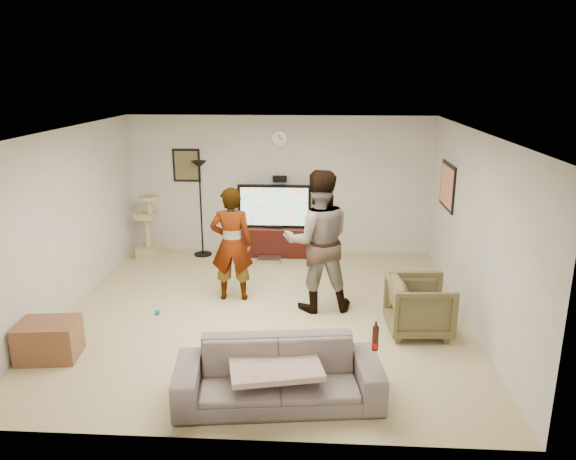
# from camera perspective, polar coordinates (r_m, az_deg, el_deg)

# --- Properties ---
(floor) EXTENTS (5.50, 5.50, 0.02)m
(floor) POSITION_cam_1_polar(r_m,az_deg,el_deg) (7.67, -2.34, -8.67)
(floor) COLOR tan
(floor) RESTS_ON ground
(ceiling) EXTENTS (5.50, 5.50, 0.02)m
(ceiling) POSITION_cam_1_polar(r_m,az_deg,el_deg) (7.00, -2.58, 10.40)
(ceiling) COLOR silver
(ceiling) RESTS_ON wall_back
(wall_back) EXTENTS (5.50, 0.04, 2.50)m
(wall_back) POSITION_cam_1_polar(r_m,az_deg,el_deg) (9.90, -0.85, 4.73)
(wall_back) COLOR beige
(wall_back) RESTS_ON floor
(wall_front) EXTENTS (5.50, 0.04, 2.50)m
(wall_front) POSITION_cam_1_polar(r_m,az_deg,el_deg) (4.67, -5.89, -8.73)
(wall_front) COLOR beige
(wall_front) RESTS_ON floor
(wall_left) EXTENTS (0.04, 5.50, 2.50)m
(wall_left) POSITION_cam_1_polar(r_m,az_deg,el_deg) (7.99, -22.47, 0.71)
(wall_left) COLOR beige
(wall_left) RESTS_ON floor
(wall_right) EXTENTS (0.04, 5.50, 2.50)m
(wall_right) POSITION_cam_1_polar(r_m,az_deg,el_deg) (7.48, 19.00, 0.06)
(wall_right) COLOR beige
(wall_right) RESTS_ON floor
(wall_clock) EXTENTS (0.26, 0.04, 0.26)m
(wall_clock) POSITION_cam_1_polar(r_m,az_deg,el_deg) (9.74, -0.88, 9.60)
(wall_clock) COLOR white
(wall_clock) RESTS_ON wall_back
(wall_speaker) EXTENTS (0.25, 0.10, 0.10)m
(wall_speaker) POSITION_cam_1_polar(r_m,az_deg,el_deg) (9.82, -0.88, 5.40)
(wall_speaker) COLOR black
(wall_speaker) RESTS_ON wall_back
(picture_back) EXTENTS (0.42, 0.03, 0.52)m
(picture_back) POSITION_cam_1_polar(r_m,az_deg,el_deg) (10.09, -10.61, 6.69)
(picture_back) COLOR brown
(picture_back) RESTS_ON wall_back
(picture_right) EXTENTS (0.03, 0.78, 0.62)m
(picture_right) POSITION_cam_1_polar(r_m,az_deg,el_deg) (8.93, 16.39, 4.45)
(picture_right) COLOR #FF8E65
(picture_right) RESTS_ON wall_right
(tv_stand) EXTENTS (1.27, 0.45, 0.53)m
(tv_stand) POSITION_cam_1_polar(r_m,az_deg,el_deg) (9.92, -1.41, -1.15)
(tv_stand) COLOR black
(tv_stand) RESTS_ON floor
(console_box) EXTENTS (0.40, 0.30, 0.07)m
(console_box) POSITION_cam_1_polar(r_m,az_deg,el_deg) (9.62, -2.01, -3.14)
(console_box) COLOR #B0B0B8
(console_box) RESTS_ON floor
(tv) EXTENTS (1.31, 0.08, 0.78)m
(tv) POSITION_cam_1_polar(r_m,az_deg,el_deg) (9.74, -1.44, 2.52)
(tv) COLOR black
(tv) RESTS_ON tv_stand
(tv_screen) EXTENTS (1.21, 0.01, 0.68)m
(tv_screen) POSITION_cam_1_polar(r_m,az_deg,el_deg) (9.70, -1.46, 2.46)
(tv_screen) COLOR #1ED5D5
(tv_screen) RESTS_ON tv
(floor_lamp) EXTENTS (0.32, 0.32, 1.72)m
(floor_lamp) POSITION_cam_1_polar(r_m,az_deg,el_deg) (9.86, -9.12, 2.16)
(floor_lamp) COLOR black
(floor_lamp) RESTS_ON floor
(cat_tree) EXTENTS (0.40, 0.40, 1.15)m
(cat_tree) POSITION_cam_1_polar(r_m,az_deg,el_deg) (9.98, -14.56, 0.32)
(cat_tree) COLOR tan
(cat_tree) RESTS_ON floor
(person_left) EXTENTS (0.64, 0.44, 1.68)m
(person_left) POSITION_cam_1_polar(r_m,az_deg,el_deg) (7.86, -5.93, -1.49)
(person_left) COLOR #B4B4B4
(person_left) RESTS_ON floor
(person_right) EXTENTS (1.07, 0.89, 1.98)m
(person_right) POSITION_cam_1_polar(r_m,az_deg,el_deg) (7.47, 3.16, -1.17)
(person_right) COLOR #225E86
(person_right) RESTS_ON floor
(sofa) EXTENTS (2.14, 1.05, 0.60)m
(sofa) POSITION_cam_1_polar(r_m,az_deg,el_deg) (5.64, -1.00, -14.87)
(sofa) COLOR slate
(sofa) RESTS_ON floor
(throw_blanket) EXTENTS (1.03, 0.88, 0.06)m
(throw_blanket) POSITION_cam_1_polar(r_m,az_deg,el_deg) (5.59, -1.39, -13.93)
(throw_blanket) COLOR beige
(throw_blanket) RESTS_ON sofa
(beer_bottle) EXTENTS (0.06, 0.06, 0.25)m
(beer_bottle) POSITION_cam_1_polar(r_m,az_deg,el_deg) (5.45, 9.16, -11.15)
(beer_bottle) COLOR #3A170D
(beer_bottle) RESTS_ON sofa
(armchair) EXTENTS (0.83, 0.81, 0.72)m
(armchair) POSITION_cam_1_polar(r_m,az_deg,el_deg) (7.17, 13.63, -7.78)
(armchair) COLOR brown
(armchair) RESTS_ON floor
(side_table) EXTENTS (0.73, 0.58, 0.45)m
(side_table) POSITION_cam_1_polar(r_m,az_deg,el_deg) (7.02, -23.83, -10.51)
(side_table) COLOR brown
(side_table) RESTS_ON floor
(toy_ball) EXTENTS (0.07, 0.07, 0.07)m
(toy_ball) POSITION_cam_1_polar(r_m,az_deg,el_deg) (7.79, -13.54, -8.38)
(toy_ball) COLOR #147BA7
(toy_ball) RESTS_ON floor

